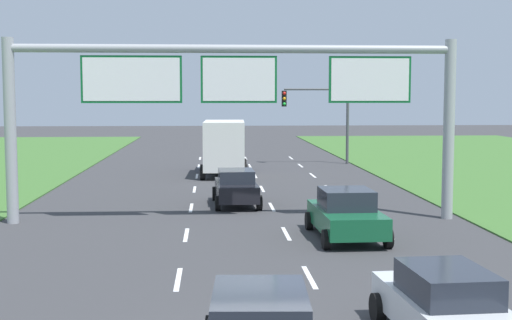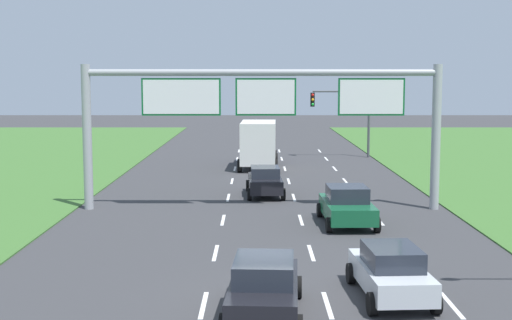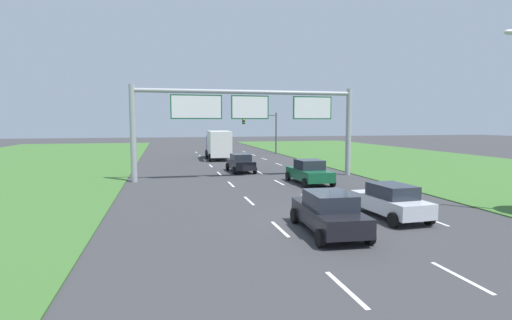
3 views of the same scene
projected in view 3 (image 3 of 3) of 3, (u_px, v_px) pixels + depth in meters
The scene contains 11 objects.
ground_plane at pixel (320, 226), 16.61m from camera, with size 200.00×200.00×0.00m, color #38383A.
lane_dashes_inner_left at pixel (231, 184), 27.85m from camera, with size 0.14×62.40×0.01m.
lane_dashes_inner_right at pixel (279, 182), 28.64m from camera, with size 0.14×62.40×0.01m.
lane_dashes_slip at pixel (325, 181), 29.43m from camera, with size 0.14×62.40×0.01m.
car_near_red at pixel (329, 212), 15.58m from camera, with size 2.27×4.58×1.62m.
car_lead_silver at pixel (391, 201), 17.99m from camera, with size 2.17×4.20×1.56m.
car_mid_lane at pixel (241, 163), 34.64m from camera, with size 2.11×4.17×1.58m.
car_far_ahead at pixel (309, 172), 28.11m from camera, with size 2.32×4.50×1.69m.
box_truck at pixel (218, 144), 46.26m from camera, with size 2.85×7.27×3.30m.
sign_gantry at pixel (249, 114), 30.40m from camera, with size 17.24×0.44×7.00m.
traffic_light_mast at pixel (262, 125), 53.76m from camera, with size 4.76×0.49×5.60m.
Camera 3 is at (-6.30, -15.24, 4.34)m, focal length 28.00 mm.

